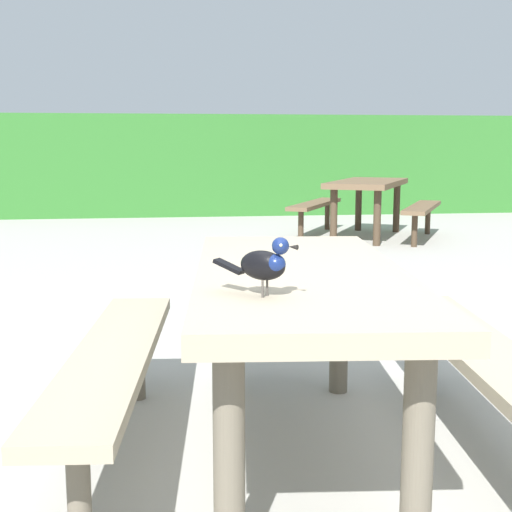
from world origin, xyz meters
name	(u,v)px	position (x,y,z in m)	size (l,w,h in m)	color
ground_plane	(372,479)	(0.00, 0.00, 0.00)	(60.00, 60.00, 0.00)	#A3A099
hedge_wall	(203,164)	(0.00, 10.22, 0.85)	(28.00, 1.86, 1.70)	#2D6B28
picnic_table_foreground	(299,316)	(-0.23, 0.22, 0.56)	(1.84, 1.86, 0.74)	gray
bird_grackle	(266,263)	(-0.43, -0.25, 0.84)	(0.24, 0.20, 0.18)	black
picnic_table_mid_left	(367,195)	(1.90, 6.40, 0.56)	(2.29, 2.30, 0.74)	brown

